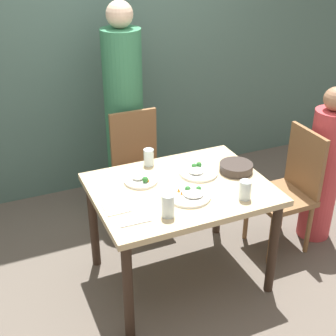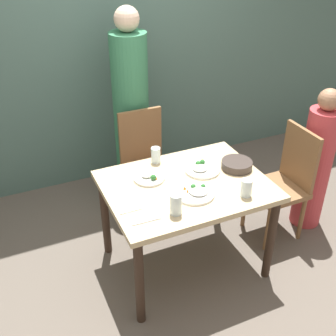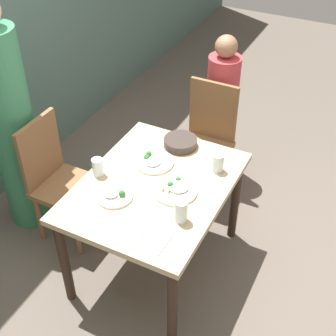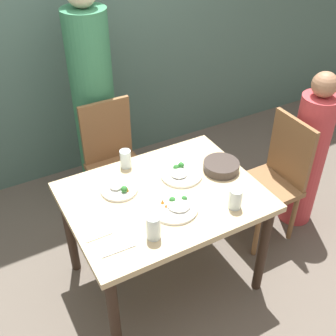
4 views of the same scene
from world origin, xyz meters
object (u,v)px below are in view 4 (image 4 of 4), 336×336
(person_child, at_px, (307,157))
(plate_rice_adult, at_px, (175,207))
(person_adult, at_px, (94,105))
(chair_adult_spot, at_px, (115,160))
(bowl_curry, at_px, (221,166))
(chair_child_spot, at_px, (274,177))
(glass_water_tall, at_px, (153,227))

(person_child, relative_size, plate_rice_adult, 4.58)
(plate_rice_adult, bearing_deg, person_adult, 89.80)
(chair_adult_spot, xyz_separation_m, person_adult, (-0.00, 0.32, 0.31))
(bowl_curry, distance_m, plate_rice_adult, 0.46)
(chair_child_spot, relative_size, plate_rice_adult, 3.49)
(chair_adult_spot, distance_m, person_adult, 0.45)
(person_child, height_order, glass_water_tall, person_child)
(bowl_curry, bearing_deg, chair_child_spot, 0.31)
(chair_child_spot, distance_m, person_adult, 1.42)
(plate_rice_adult, bearing_deg, bowl_curry, 22.10)
(person_adult, bearing_deg, person_child, -41.63)
(chair_adult_spot, relative_size, person_child, 0.76)
(chair_adult_spot, height_order, glass_water_tall, chair_adult_spot)
(chair_adult_spot, bearing_deg, chair_child_spot, -39.32)
(person_child, bearing_deg, chair_child_spot, 180.00)
(person_adult, height_order, plate_rice_adult, person_adult)
(chair_adult_spot, height_order, plate_rice_adult, chair_adult_spot)
(chair_adult_spot, relative_size, glass_water_tall, 6.67)
(chair_child_spot, relative_size, bowl_curry, 4.16)
(chair_adult_spot, bearing_deg, plate_rice_adult, -90.27)
(chair_child_spot, bearing_deg, plate_rice_adult, -78.96)
(person_child, xyz_separation_m, bowl_curry, (-0.77, -0.00, 0.20))
(bowl_curry, bearing_deg, plate_rice_adult, -157.90)
(person_adult, relative_size, plate_rice_adult, 6.45)
(bowl_curry, distance_m, glass_water_tall, 0.70)
(person_adult, xyz_separation_m, glass_water_tall, (-0.21, -1.36, 0.00))
(plate_rice_adult, xyz_separation_m, glass_water_tall, (-0.20, -0.13, 0.05))
(chair_adult_spot, relative_size, bowl_curry, 4.16)
(chair_adult_spot, xyz_separation_m, plate_rice_adult, (-0.00, -0.91, 0.25))
(chair_child_spot, height_order, person_child, person_child)
(chair_adult_spot, height_order, person_adult, person_adult)
(bowl_curry, bearing_deg, person_adult, 111.70)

